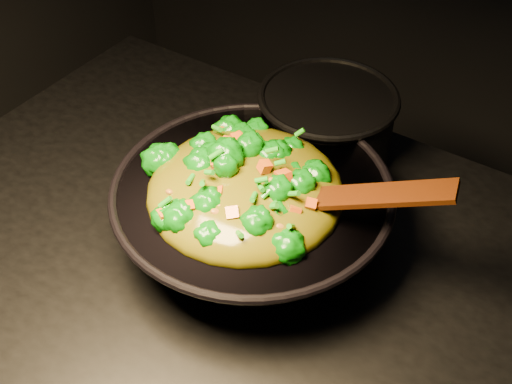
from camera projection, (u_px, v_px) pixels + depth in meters
The scene contains 4 objects.
wok at pixel (252, 216), 0.98m from camera, with size 0.40×0.40×0.11m, color black, non-canonical shape.
stir_fry at pixel (245, 168), 0.89m from camera, with size 0.29×0.29×0.10m, color #0A6807, non-canonical shape.
spatula at pixel (348, 197), 0.85m from camera, with size 0.29×0.04×0.01m, color black.
back_pot at pixel (326, 125), 1.13m from camera, with size 0.23×0.23×0.13m, color black.
Camera 1 is at (0.37, -0.50, 1.65)m, focal length 45.00 mm.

